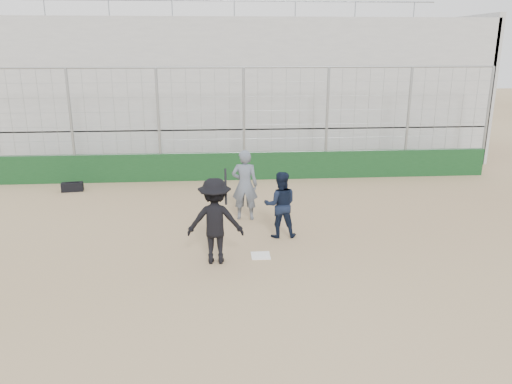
{
  "coord_description": "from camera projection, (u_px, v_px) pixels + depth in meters",
  "views": [
    {
      "loc": [
        -0.94,
        -10.7,
        4.73
      ],
      "look_at": [
        0.0,
        1.4,
        1.15
      ],
      "focal_mm": 35.0,
      "sensor_mm": 36.0,
      "label": 1
    }
  ],
  "objects": [
    {
      "name": "batter_at_plate",
      "position": [
        215.0,
        221.0,
        11.07
      ],
      "size": [
        1.3,
        0.84,
        2.09
      ],
      "color": "black",
      "rests_on": "ground"
    },
    {
      "name": "home_plate",
      "position": [
        261.0,
        256.0,
        11.64
      ],
      "size": [
        0.44,
        0.44,
        0.02
      ],
      "primitive_type": "cube",
      "color": "white",
      "rests_on": "ground"
    },
    {
      "name": "umpire",
      "position": [
        245.0,
        188.0,
        13.88
      ],
      "size": [
        0.79,
        0.58,
        1.79
      ],
      "primitive_type": "imported",
      "rotation": [
        0.0,
        0.0,
        3.0
      ],
      "color": "#545D6B",
      "rests_on": "ground"
    },
    {
      "name": "equipment_bag",
      "position": [
        72.0,
        187.0,
        16.78
      ],
      "size": [
        0.73,
        0.39,
        0.34
      ],
      "color": "black",
      "rests_on": "ground"
    },
    {
      "name": "catcher_crouched",
      "position": [
        280.0,
        216.0,
        12.64
      ],
      "size": [
        0.85,
        0.67,
        1.16
      ],
      "color": "black",
      "rests_on": "ground"
    },
    {
      "name": "backstop",
      "position": [
        244.0,
        154.0,
        18.06
      ],
      "size": [
        18.1,
        0.25,
        4.04
      ],
      "color": "#103316",
      "rests_on": "ground"
    },
    {
      "name": "bleachers",
      "position": [
        238.0,
        87.0,
        22.24
      ],
      "size": [
        20.25,
        6.7,
        6.98
      ],
      "color": "#9D9D9D",
      "rests_on": "ground"
    },
    {
      "name": "ground",
      "position": [
        261.0,
        256.0,
        11.64
      ],
      "size": [
        90.0,
        90.0,
        0.0
      ],
      "primitive_type": "plane",
      "color": "olive",
      "rests_on": "ground"
    }
  ]
}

